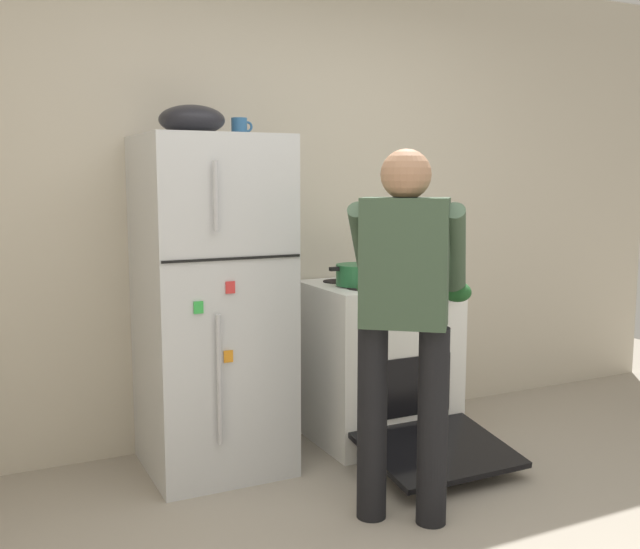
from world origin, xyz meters
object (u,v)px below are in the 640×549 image
at_px(refrigerator, 212,305).
at_px(pepper_mill, 404,260).
at_px(stove_range, 379,362).
at_px(coffee_mug, 240,127).
at_px(person_cook, 405,302).
at_px(mixing_bowl, 192,120).
at_px(red_pot, 358,275).

xyz_separation_m(refrigerator, pepper_mill, (1.28, 0.20, 0.14)).
xyz_separation_m(stove_range, pepper_mill, (0.30, 0.22, 0.55)).
bearing_deg(refrigerator, stove_range, -1.02).
distance_m(refrigerator, coffee_mug, 0.91).
relative_size(person_cook, pepper_mill, 9.11).
bearing_deg(person_cook, pepper_mill, 57.43).
relative_size(stove_range, mixing_bowl, 3.78).
bearing_deg(mixing_bowl, refrigerator, -0.22).
height_order(refrigerator, pepper_mill, refrigerator).
xyz_separation_m(stove_range, red_pot, (-0.16, -0.03, 0.52)).
height_order(person_cook, mixing_bowl, mixing_bowl).
height_order(red_pot, pepper_mill, pepper_mill).
bearing_deg(pepper_mill, person_cook, -122.57).
bearing_deg(red_pot, stove_range, 11.41).
distance_m(red_pot, mixing_bowl, 1.20).
relative_size(refrigerator, pepper_mill, 9.60).
distance_m(stove_range, pepper_mill, 0.66).
relative_size(refrigerator, stove_range, 1.40).
distance_m(stove_range, mixing_bowl, 1.69).
height_order(red_pot, coffee_mug, coffee_mug).
relative_size(stove_range, red_pot, 3.55).
bearing_deg(mixing_bowl, coffee_mug, 10.78).
bearing_deg(person_cook, mixing_bowl, 124.97).
bearing_deg(person_cook, coffee_mug, 111.42).
bearing_deg(pepper_mill, red_pot, -151.48).
bearing_deg(stove_range, pepper_mill, 35.97).
relative_size(red_pot, mixing_bowl, 1.07).
height_order(person_cook, red_pot, person_cook).
bearing_deg(coffee_mug, refrigerator, -164.60).
bearing_deg(red_pot, person_cook, -106.34).
xyz_separation_m(refrigerator, mixing_bowl, (-0.08, 0.00, 0.92)).
height_order(refrigerator, mixing_bowl, mixing_bowl).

